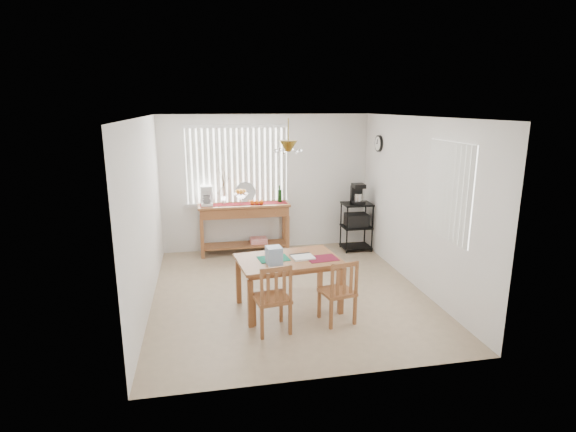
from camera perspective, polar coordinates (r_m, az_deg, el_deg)
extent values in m
cube|color=tan|center=(6.92, 0.04, -9.63)|extent=(4.00, 4.50, 0.01)
cube|color=white|center=(8.74, -2.81, 4.27)|extent=(4.00, 0.10, 2.60)
cube|color=white|center=(4.36, 5.79, -5.71)|extent=(4.00, 0.10, 2.60)
cube|color=white|center=(6.46, -18.12, 0.14)|extent=(0.10, 4.50, 2.60)
cube|color=white|center=(7.18, 16.34, 1.61)|extent=(0.10, 4.50, 2.60)
cube|color=white|center=(6.35, 0.05, 12.92)|extent=(4.00, 4.50, 0.10)
cube|color=white|center=(8.57, -6.45, 6.38)|extent=(1.90, 0.01, 1.40)
cube|color=white|center=(8.54, -12.49, 6.12)|extent=(0.07, 0.03, 1.40)
cube|color=white|center=(8.54, -11.78, 6.15)|extent=(0.07, 0.03, 1.40)
cube|color=white|center=(8.54, -11.06, 6.18)|extent=(0.07, 0.03, 1.40)
cube|color=white|center=(8.54, -10.35, 6.21)|extent=(0.07, 0.03, 1.40)
cube|color=white|center=(8.54, -9.64, 6.25)|extent=(0.07, 0.03, 1.40)
cube|color=white|center=(8.54, -8.93, 6.28)|extent=(0.07, 0.03, 1.40)
cube|color=white|center=(8.55, -8.22, 6.30)|extent=(0.07, 0.03, 1.40)
cube|color=white|center=(8.55, -7.51, 6.33)|extent=(0.07, 0.03, 1.40)
cube|color=white|center=(8.56, -6.80, 6.36)|extent=(0.07, 0.03, 1.40)
cube|color=white|center=(8.57, -6.09, 6.39)|extent=(0.07, 0.03, 1.40)
cube|color=white|center=(8.58, -5.38, 6.41)|extent=(0.07, 0.03, 1.40)
cube|color=white|center=(8.59, -4.68, 6.44)|extent=(0.07, 0.03, 1.40)
cube|color=white|center=(8.60, -3.98, 6.46)|extent=(0.07, 0.03, 1.40)
cube|color=white|center=(8.61, -3.27, 6.48)|extent=(0.07, 0.03, 1.40)
cube|color=white|center=(8.63, -2.58, 6.50)|extent=(0.07, 0.03, 1.40)
cube|color=white|center=(8.64, -1.88, 6.52)|extent=(0.07, 0.03, 1.40)
cube|color=white|center=(8.66, -1.18, 6.54)|extent=(0.07, 0.03, 1.40)
cube|color=white|center=(8.68, -0.49, 6.56)|extent=(0.07, 0.03, 1.40)
cube|color=white|center=(8.67, -6.31, 1.57)|extent=(1.98, 0.06, 0.06)
cube|color=white|center=(8.48, -6.57, 11.25)|extent=(1.98, 0.06, 0.06)
cube|color=white|center=(6.31, 19.78, 2.96)|extent=(0.01, 1.10, 1.30)
cube|color=white|center=(5.90, 22.11, 2.03)|extent=(0.03, 0.07, 1.30)
cube|color=white|center=(5.99, 21.55, 2.25)|extent=(0.03, 0.07, 1.30)
cube|color=white|center=(6.08, 21.00, 2.46)|extent=(0.03, 0.07, 1.30)
cube|color=white|center=(6.17, 20.47, 2.66)|extent=(0.03, 0.07, 1.30)
cube|color=white|center=(6.26, 19.96, 2.86)|extent=(0.03, 0.07, 1.30)
cube|color=white|center=(6.35, 19.46, 3.05)|extent=(0.03, 0.07, 1.30)
cube|color=white|center=(6.45, 18.97, 3.24)|extent=(0.03, 0.07, 1.30)
cube|color=white|center=(6.54, 18.50, 3.42)|extent=(0.03, 0.07, 1.30)
cube|color=white|center=(6.64, 18.05, 3.60)|extent=(0.03, 0.07, 1.30)
cube|color=white|center=(6.73, 17.60, 3.77)|extent=(0.03, 0.07, 1.30)
cylinder|color=black|center=(8.43, 11.45, 9.01)|extent=(0.04, 0.30, 0.30)
cylinder|color=white|center=(8.42, 11.31, 9.01)|extent=(0.01, 0.25, 0.25)
cylinder|color=olive|center=(5.80, 0.03, 10.65)|extent=(0.01, 0.01, 0.34)
cone|color=olive|center=(5.81, 0.03, 8.88)|extent=(0.24, 0.24, 0.14)
sphere|color=white|center=(5.85, 1.59, 8.32)|extent=(0.05, 0.05, 0.05)
sphere|color=white|center=(5.97, 0.54, 8.43)|extent=(0.05, 0.05, 0.05)
sphere|color=white|center=(5.94, -0.99, 8.40)|extent=(0.05, 0.05, 0.05)
sphere|color=white|center=(5.79, -1.54, 8.26)|extent=(0.05, 0.05, 0.05)
sphere|color=white|center=(5.67, -0.50, 8.14)|extent=(0.05, 0.05, 0.05)
sphere|color=white|center=(5.70, 1.10, 8.17)|extent=(0.05, 0.05, 0.05)
cube|color=#985C33|center=(8.45, -5.61, 1.38)|extent=(1.70, 0.48, 0.04)
cube|color=brown|center=(8.48, -5.60, 0.61)|extent=(1.64, 0.44, 0.17)
cube|color=#985C33|center=(8.38, -10.85, -2.93)|extent=(0.06, 0.06, 0.73)
cube|color=#985C33|center=(8.52, -0.05, -2.40)|extent=(0.06, 0.06, 0.73)
cube|color=#985C33|center=(8.74, -10.86, -2.23)|extent=(0.06, 0.06, 0.73)
cube|color=#985C33|center=(8.87, -0.50, -1.74)|extent=(0.06, 0.06, 0.73)
cube|color=#985C33|center=(8.65, -5.49, -3.64)|extent=(1.57, 0.41, 0.03)
cube|color=red|center=(8.66, -3.75, -3.12)|extent=(0.32, 0.23, 0.11)
cube|color=maroon|center=(8.45, -5.62, 1.54)|extent=(1.62, 0.26, 0.01)
cube|color=white|center=(8.41, -10.25, 1.50)|extent=(0.21, 0.26, 0.05)
cube|color=white|center=(8.47, -10.29, 2.50)|extent=(0.21, 0.09, 0.32)
cube|color=white|center=(8.33, -10.33, 3.54)|extent=(0.21, 0.23, 0.07)
cylinder|color=white|center=(8.36, -10.27, 2.09)|extent=(0.14, 0.14, 0.14)
cylinder|color=white|center=(8.41, -5.97, 1.83)|extent=(0.05, 0.05, 0.11)
cone|color=white|center=(8.39, -5.99, 2.51)|extent=(0.28, 0.28, 0.10)
sphere|color=#D54C1C|center=(8.38, -5.64, 3.13)|extent=(0.09, 0.09, 0.09)
sphere|color=#D54C1C|center=(8.43, -6.04, 3.18)|extent=(0.09, 0.09, 0.09)
sphere|color=#D54C1C|center=(8.37, -6.37, 3.10)|extent=(0.09, 0.09, 0.09)
sphere|color=#D54C1C|center=(8.32, -5.97, 3.05)|extent=(0.09, 0.09, 0.09)
sphere|color=#DC510B|center=(8.37, -4.55, 1.73)|extent=(0.09, 0.09, 0.09)
sphere|color=#DC510B|center=(8.38, -3.98, 1.75)|extent=(0.09, 0.09, 0.09)
sphere|color=#DC510B|center=(8.39, -3.40, 1.78)|extent=(0.09, 0.09, 0.09)
cylinder|color=silver|center=(8.61, -5.42, 3.06)|extent=(0.38, 0.10, 0.38)
cylinder|color=white|center=(8.46, -8.18, 1.98)|extent=(0.09, 0.09, 0.15)
cylinder|color=#4C3823|center=(8.40, -8.25, 4.08)|extent=(0.09, 0.04, 0.47)
cylinder|color=#4C3823|center=(8.40, -8.26, 4.26)|extent=(0.15, 0.06, 0.51)
cylinder|color=#4C3823|center=(8.41, -8.24, 3.90)|extent=(0.19, 0.08, 0.38)
cylinder|color=#4C3823|center=(8.39, -8.26, 4.43)|extent=(0.06, 0.03, 0.58)
cylinder|color=#4C3823|center=(8.41, -8.24, 3.83)|extent=(0.23, 0.11, 0.33)
cylinder|color=black|center=(8.56, -1.05, 2.59)|extent=(0.08, 0.08, 0.24)
cylinder|color=black|center=(8.53, -1.06, 3.68)|extent=(0.03, 0.03, 0.09)
cylinder|color=black|center=(8.55, 7.51, -1.77)|extent=(0.03, 0.03, 0.93)
cylinder|color=black|center=(8.72, 10.66, -1.59)|extent=(0.03, 0.03, 0.93)
cylinder|color=black|center=(8.91, 6.72, -1.10)|extent=(0.03, 0.03, 0.93)
cylinder|color=black|center=(9.08, 9.76, -0.94)|extent=(0.03, 0.03, 0.93)
cube|color=black|center=(8.71, 8.77, 1.52)|extent=(0.55, 0.44, 0.03)
cube|color=black|center=(8.81, 8.66, -1.34)|extent=(0.55, 0.44, 0.03)
cube|color=black|center=(8.93, 8.57, -3.82)|extent=(0.55, 0.44, 0.03)
cube|color=black|center=(8.78, 8.70, -0.50)|extent=(0.42, 0.33, 0.24)
cube|color=black|center=(8.68, 8.83, 1.77)|extent=(0.22, 0.26, 0.05)
cube|color=black|center=(8.73, 8.67, 2.77)|extent=(0.22, 0.09, 0.33)
cube|color=black|center=(8.62, 8.91, 3.84)|extent=(0.22, 0.24, 0.08)
cylinder|color=silver|center=(8.65, 8.88, 2.39)|extent=(0.14, 0.14, 0.14)
cube|color=#985C33|center=(6.14, 0.03, -5.59)|extent=(1.46, 1.03, 0.04)
cube|color=brown|center=(6.16, 0.03, -6.01)|extent=(1.35, 0.92, 0.06)
cube|color=#985C33|center=(5.80, -4.78, -11.05)|extent=(0.08, 0.08, 0.63)
cube|color=#985C33|center=(6.17, 6.72, -9.53)|extent=(0.08, 0.08, 0.63)
cube|color=#985C33|center=(6.48, -6.31, -8.33)|extent=(0.08, 0.08, 0.63)
cube|color=#985C33|center=(6.81, 4.08, -7.15)|extent=(0.08, 0.08, 0.63)
cube|color=#157A59|center=(6.13, -1.85, -5.42)|extent=(0.44, 0.34, 0.01)
cube|color=maroon|center=(6.15, 4.35, -5.39)|extent=(0.44, 0.34, 0.01)
cube|color=white|center=(6.15, 1.90, -5.27)|extent=(0.32, 0.27, 0.02)
cube|color=black|center=(6.26, 1.52, -4.88)|extent=(0.29, 0.06, 0.03)
cube|color=#94B3D8|center=(5.90, -1.79, -5.03)|extent=(0.22, 0.22, 0.23)
cube|color=#985C33|center=(5.66, -2.08, -10.42)|extent=(0.48, 0.48, 0.04)
cube|color=#985C33|center=(5.96, -0.89, -11.48)|extent=(0.05, 0.05, 0.41)
cube|color=#985C33|center=(5.87, -4.30, -11.95)|extent=(0.05, 0.05, 0.41)
cube|color=#985C33|center=(5.65, 0.28, -12.96)|extent=(0.05, 0.05, 0.41)
cube|color=#985C33|center=(5.56, -3.32, -13.49)|extent=(0.05, 0.05, 0.41)
cube|color=#985C33|center=(5.45, 0.32, -8.55)|extent=(0.04, 0.04, 0.46)
cube|color=#985C33|center=(5.35, -3.36, -9.02)|extent=(0.04, 0.04, 0.46)
cube|color=#985C33|center=(5.32, -1.52, -6.80)|extent=(0.38, 0.08, 0.06)
cube|color=#985C33|center=(5.43, -0.48, -8.88)|extent=(0.04, 0.03, 0.37)
cube|color=#985C33|center=(5.40, -1.50, -9.01)|extent=(0.04, 0.03, 0.37)
cube|color=#985C33|center=(5.37, -2.53, -9.14)|extent=(0.04, 0.03, 0.37)
cube|color=#985C33|center=(5.93, 6.26, -9.54)|extent=(0.47, 0.47, 0.04)
cube|color=#985C33|center=(6.23, 6.87, -10.52)|extent=(0.04, 0.04, 0.39)
cube|color=#985C33|center=(6.08, 3.98, -11.07)|extent=(0.04, 0.04, 0.39)
cube|color=#985C33|center=(5.96, 8.48, -11.75)|extent=(0.04, 0.04, 0.39)
cube|color=#985C33|center=(5.80, 5.49, -12.38)|extent=(0.04, 0.04, 0.39)
cube|color=#985C33|center=(5.77, 8.69, -7.73)|extent=(0.04, 0.04, 0.44)
cube|color=#985C33|center=(5.61, 5.64, -8.27)|extent=(0.04, 0.04, 0.44)
cube|color=#985C33|center=(5.62, 7.25, -6.19)|extent=(0.36, 0.10, 0.06)
cube|color=#985C33|center=(5.74, 8.02, -8.05)|extent=(0.04, 0.03, 0.35)
cube|color=#985C33|center=(5.70, 7.18, -8.20)|extent=(0.04, 0.03, 0.35)
cube|color=#985C33|center=(5.65, 6.33, -8.35)|extent=(0.04, 0.03, 0.35)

